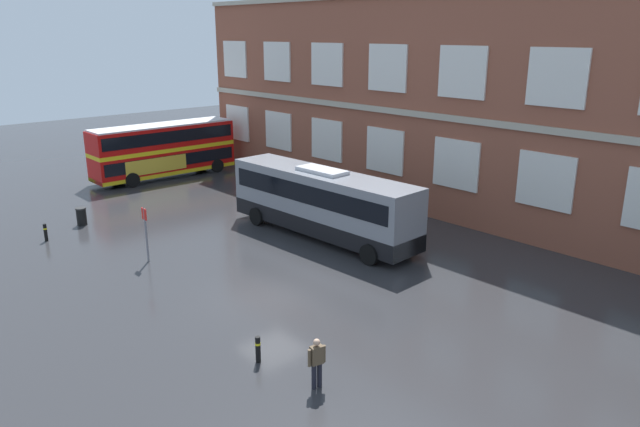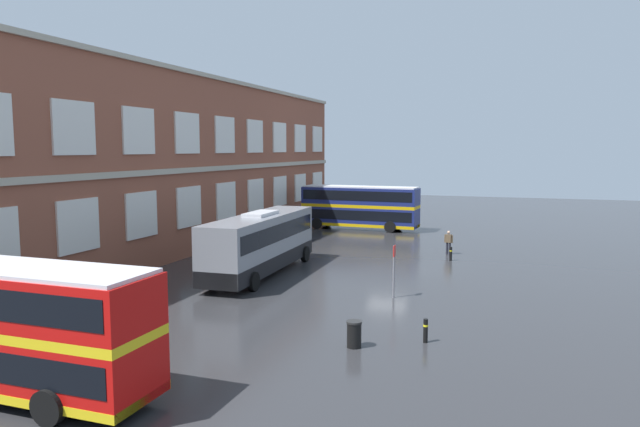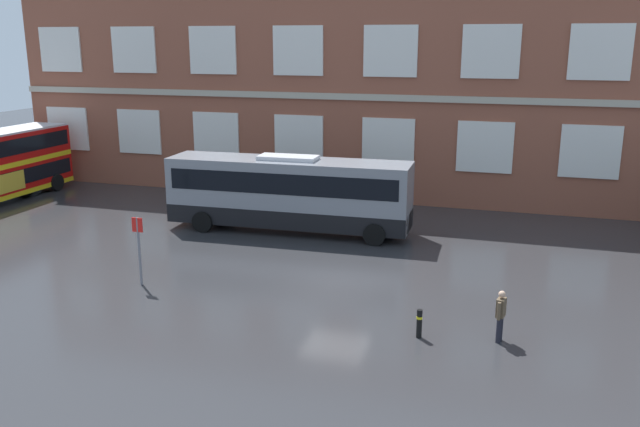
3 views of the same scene
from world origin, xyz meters
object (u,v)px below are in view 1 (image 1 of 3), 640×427
object	(u,v)px
double_decker_near	(164,149)
waiting_passenger	(317,361)
station_litter_bin	(81,216)
bus_stand_flag	(146,230)
safety_bollard_east	(46,232)
safety_bollard_west	(258,349)
touring_coach	(322,203)

from	to	relation	value
double_decker_near	waiting_passenger	xyz separation A→B (m)	(29.05, -10.46, -1.22)
waiting_passenger	station_litter_bin	bearing A→B (deg)	177.37
bus_stand_flag	safety_bollard_east	distance (m)	7.06
bus_stand_flag	safety_bollard_west	xyz separation A→B (m)	(11.09, -1.58, -1.14)
station_litter_bin	safety_bollard_west	world-z (taller)	station_litter_bin
safety_bollard_west	double_decker_near	bearing A→B (deg)	157.68
waiting_passenger	safety_bollard_west	size ratio (longest dim) A/B	1.79
double_decker_near	station_litter_bin	distance (m)	12.25
station_litter_bin	safety_bollard_east	size ratio (longest dim) A/B	1.08
safety_bollard_west	safety_bollard_east	bearing A→B (deg)	-176.54
touring_coach	waiting_passenger	bearing A→B (deg)	-43.14
bus_stand_flag	safety_bollard_west	size ratio (longest dim) A/B	2.84
touring_coach	station_litter_bin	world-z (taller)	touring_coach
safety_bollard_east	safety_bollard_west	bearing A→B (deg)	3.46
waiting_passenger	safety_bollard_west	bearing A→B (deg)	-169.58
touring_coach	safety_bollard_east	xyz separation A→B (m)	(-9.41, -11.43, -1.42)
touring_coach	station_litter_bin	distance (m)	14.14
touring_coach	bus_stand_flag	world-z (taller)	touring_coach
double_decker_near	waiting_passenger	size ratio (longest dim) A/B	6.48
station_litter_bin	safety_bollard_east	world-z (taller)	station_litter_bin
safety_bollard_west	safety_bollard_east	world-z (taller)	same
double_decker_near	waiting_passenger	distance (m)	30.90
waiting_passenger	safety_bollard_east	world-z (taller)	waiting_passenger
station_litter_bin	safety_bollard_east	distance (m)	2.89
waiting_passenger	bus_stand_flag	bearing A→B (deg)	175.23
double_decker_near	bus_stand_flag	distance (m)	18.10
double_decker_near	safety_bollard_west	distance (m)	28.78
touring_coach	waiting_passenger	size ratio (longest dim) A/B	7.11
waiting_passenger	bus_stand_flag	xyz separation A→B (m)	(-13.55, 1.13, 0.70)
station_litter_bin	safety_bollard_west	distance (m)	19.04
touring_coach	safety_bollard_east	world-z (taller)	touring_coach
waiting_passenger	safety_bollard_east	distance (m)	20.06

